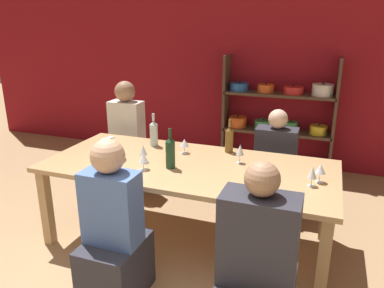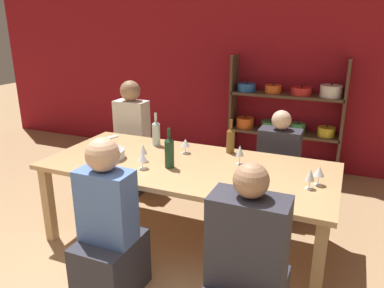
# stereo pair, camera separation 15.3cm
# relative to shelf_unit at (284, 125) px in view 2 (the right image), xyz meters

# --- Properties ---
(wall_back_red) EXTENTS (8.80, 0.06, 2.70)m
(wall_back_red) POSITION_rel_shelf_unit_xyz_m (-0.46, 0.20, 0.72)
(wall_back_red) COLOR maroon
(wall_back_red) RESTS_ON ground_plane
(shelf_unit) EXTENTS (1.44, 0.30, 1.50)m
(shelf_unit) POSITION_rel_shelf_unit_xyz_m (0.00, 0.00, 0.00)
(shelf_unit) COLOR #4C3828
(shelf_unit) RESTS_ON ground_plane
(dining_table) EXTENTS (2.47, 1.10, 0.75)m
(dining_table) POSITION_rel_shelf_unit_xyz_m (-0.47, -2.08, 0.05)
(dining_table) COLOR tan
(dining_table) RESTS_ON ground_plane
(mixing_bowl) EXTENTS (0.29, 0.29, 0.08)m
(mixing_bowl) POSITION_rel_shelf_unit_xyz_m (-1.16, -2.23, 0.17)
(mixing_bowl) COLOR #B7BABC
(mixing_bowl) RESTS_ON dining_table
(wine_bottle_green) EXTENTS (0.08, 0.08, 0.32)m
(wine_bottle_green) POSITION_rel_shelf_unit_xyz_m (-0.96, -1.73, 0.25)
(wine_bottle_green) COLOR #B2C6C1
(wine_bottle_green) RESTS_ON dining_table
(wine_bottle_dark) EXTENTS (0.08, 0.08, 0.34)m
(wine_bottle_dark) POSITION_rel_shelf_unit_xyz_m (-0.57, -2.21, 0.26)
(wine_bottle_dark) COLOR #19381E
(wine_bottle_dark) RESTS_ON dining_table
(wine_bottle_amber) EXTENTS (0.08, 0.08, 0.32)m
(wine_bottle_amber) POSITION_rel_shelf_unit_xyz_m (-0.22, -1.66, 0.25)
(wine_bottle_amber) COLOR brown
(wine_bottle_amber) RESTS_ON dining_table
(wine_glass_red_a) EXTENTS (0.07, 0.07, 0.16)m
(wine_glass_red_a) POSITION_rel_shelf_unit_xyz_m (-0.85, -2.17, 0.22)
(wine_glass_red_a) COLOR white
(wine_glass_red_a) RESTS_ON dining_table
(wine_glass_red_b) EXTENTS (0.07, 0.07, 0.15)m
(wine_glass_red_b) POSITION_rel_shelf_unit_xyz_m (0.21, -2.34, 0.22)
(wine_glass_red_b) COLOR white
(wine_glass_red_b) RESTS_ON dining_table
(wine_glass_red_c) EXTENTS (0.06, 0.06, 0.16)m
(wine_glass_red_c) POSITION_rel_shelf_unit_xyz_m (0.55, -2.19, 0.23)
(wine_glass_red_c) COLOR white
(wine_glass_red_c) RESTS_ON dining_table
(wine_glass_red_d) EXTENTS (0.08, 0.08, 0.14)m
(wine_glass_red_d) POSITION_rel_shelf_unit_xyz_m (-0.77, -2.32, 0.22)
(wine_glass_red_d) COLOR white
(wine_glass_red_d) RESTS_ON dining_table
(wine_glass_white_a) EXTENTS (0.08, 0.08, 0.15)m
(wine_glass_white_a) POSITION_rel_shelf_unit_xyz_m (0.60, -2.10, 0.23)
(wine_glass_white_a) COLOR white
(wine_glass_white_a) RESTS_ON dining_table
(wine_glass_red_e) EXTENTS (0.07, 0.07, 0.17)m
(wine_glass_red_e) POSITION_rel_shelf_unit_xyz_m (-0.06, -1.91, 0.24)
(wine_glass_red_e) COLOR white
(wine_glass_red_e) RESTS_ON dining_table
(wine_glass_empty_a) EXTENTS (0.08, 0.08, 0.14)m
(wine_glass_empty_a) POSITION_rel_shelf_unit_xyz_m (-0.60, -1.83, 0.22)
(wine_glass_empty_a) COLOR white
(wine_glass_empty_a) RESTS_ON dining_table
(cell_phone) EXTENTS (0.11, 0.16, 0.01)m
(cell_phone) POSITION_rel_shelf_unit_xyz_m (-1.51, -1.70, 0.13)
(cell_phone) COLOR silver
(cell_phone) RESTS_ON dining_table
(person_near_a) EXTENTS (0.39, 0.48, 1.20)m
(person_near_a) POSITION_rel_shelf_unit_xyz_m (-0.70, -2.93, -0.18)
(person_near_a) COLOR #2D2D38
(person_near_a) RESTS_ON ground_plane
(person_far_a) EXTENTS (0.41, 0.51, 1.09)m
(person_far_a) POSITION_rel_shelf_unit_xyz_m (0.16, -1.23, -0.23)
(person_far_a) COLOR #2D2D38
(person_far_a) RESTS_ON ground_plane
(person_near_b) EXTENTS (0.44, 0.55, 1.21)m
(person_near_b) POSITION_rel_shelf_unit_xyz_m (0.32, -3.02, -0.19)
(person_near_b) COLOR #2D2D38
(person_near_b) RESTS_ON ground_plane
(person_far_b) EXTENTS (0.38, 0.47, 1.29)m
(person_far_b) POSITION_rel_shelf_unit_xyz_m (-1.53, -1.26, -0.14)
(person_far_b) COLOR #2D2D38
(person_far_b) RESTS_ON ground_plane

